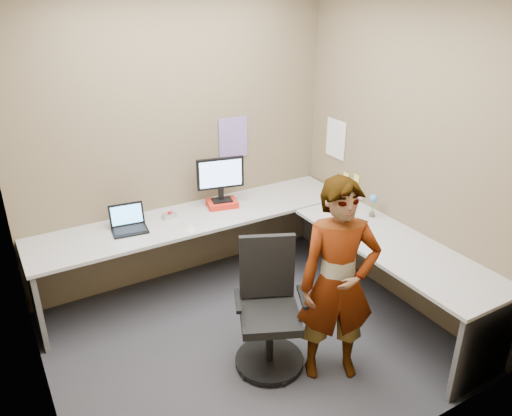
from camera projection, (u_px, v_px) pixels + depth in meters
ground at (250, 342)px, 4.05m from camera, size 3.00×3.00×0.00m
wall_back at (179, 141)px, 4.51m from camera, size 3.00×0.00×3.00m
wall_right at (405, 154)px, 4.18m from camera, size 0.00×2.70×2.70m
wall_left at (17, 238)px, 2.81m from camera, size 0.00×2.70×2.70m
desk at (272, 245)px, 4.31m from camera, size 2.98×2.58×0.73m
paper_ream at (222, 203)px, 4.70m from camera, size 0.31×0.26×0.06m
monitor at (220, 176)px, 4.60m from camera, size 0.44×0.16×0.42m
laptop at (128, 223)px, 4.26m from camera, size 0.32×0.28×0.21m
trackball_mouse at (170, 215)px, 4.47m from camera, size 0.12×0.08×0.07m
origami at (189, 227)px, 4.25m from camera, size 0.10×0.10×0.06m
stapler at (349, 206)px, 4.65m from camera, size 0.15×0.04×0.05m
flower at (373, 202)px, 4.45m from camera, size 0.07×0.07×0.22m
calendar_purple at (233, 138)px, 4.78m from camera, size 0.30×0.01×0.40m
calendar_white at (336, 139)px, 4.92m from camera, size 0.01×0.28×0.38m
sticky_note_a at (357, 178)px, 4.77m from camera, size 0.01×0.07×0.07m
sticky_note_b at (352, 189)px, 4.86m from camera, size 0.01×0.07×0.07m
sticky_note_c at (360, 195)px, 4.78m from camera, size 0.01×0.07×0.07m
sticky_note_d at (346, 176)px, 4.90m from camera, size 0.01×0.07×0.07m
office_chair at (269, 316)px, 3.70m from camera, size 0.57×0.58×0.98m
person at (338, 283)px, 3.45m from camera, size 0.66×0.57×1.54m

